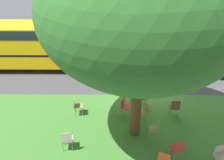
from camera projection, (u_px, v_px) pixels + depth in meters
The scene contains 15 objects.
ground at pixel (147, 93), 12.33m from camera, with size 80.00×80.00×0.00m, color #424247.
grass_verge at pixel (157, 133), 9.52m from camera, with size 48.00×6.00×0.01m, color #3D752D.
street_tree at pixel (142, 13), 7.17m from camera, with size 6.65×6.65×7.45m.
chair_0 at pixel (156, 128), 9.03m from camera, with size 0.48×0.47×0.88m.
chair_1 at pixel (77, 105), 10.44m from camera, with size 0.48×0.47×0.88m.
chair_2 at pixel (178, 148), 8.08m from camera, with size 0.53×0.54×0.88m.
chair_3 at pixel (175, 107), 10.33m from camera, with size 0.43×0.43×0.88m.
chair_4 at pixel (125, 105), 10.43m from camera, with size 0.55×0.54×0.88m.
chair_5 at pixel (144, 109), 10.17m from camera, with size 0.51×0.51×0.88m.
chair_6 at pixel (221, 155), 7.80m from camera, with size 0.49×0.49×0.88m.
chair_7 at pixel (164, 159), 7.63m from camera, with size 0.53×0.54×0.88m.
chair_8 at pixel (67, 139), 8.48m from camera, with size 0.46×0.46×0.88m.
chair_9 at pixel (143, 97), 11.03m from camera, with size 0.53×0.54×0.88m.
parked_car at pixel (198, 61), 14.06m from camera, with size 3.70×1.92×1.65m.
school_bus at pixel (48, 42), 14.46m from camera, with size 10.40×2.80×2.88m.
Camera 1 is at (1.83, 10.50, 6.53)m, focal length 36.23 mm.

